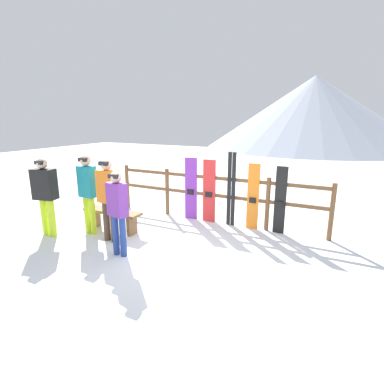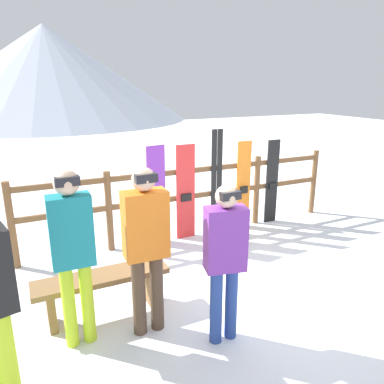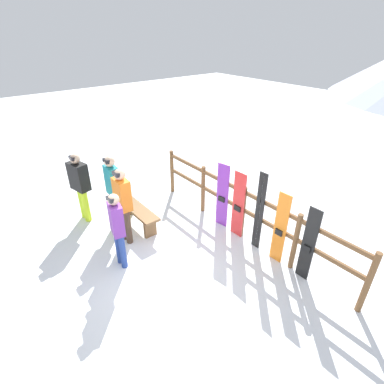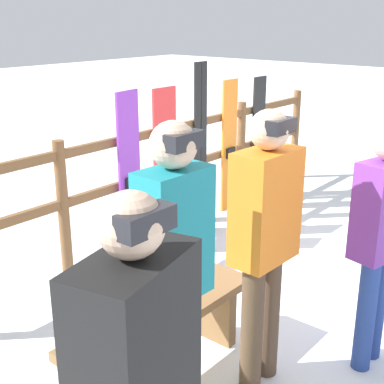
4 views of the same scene
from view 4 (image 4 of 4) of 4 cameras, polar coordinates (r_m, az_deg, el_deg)
name	(u,v)px [view 4 (image 4 of 4)]	position (r m, az deg, el deg)	size (l,w,h in m)	color
ground_plane	(353,293)	(4.73, 16.78, -10.28)	(40.00, 40.00, 0.00)	white
fence	(167,166)	(5.51, -2.65, 2.78)	(5.39, 0.10, 1.23)	brown
bench	(164,327)	(3.43, -3.01, -14.19)	(1.44, 0.36, 0.48)	brown
person_orange	(265,232)	(3.12, 7.82, -4.29)	(0.43, 0.24, 1.73)	#4C3828
person_teal	(175,261)	(2.68, -1.87, -7.35)	(0.39, 0.23, 1.75)	#B7D826
person_purple	(381,231)	(3.50, 19.48, -3.97)	(0.42, 0.29, 1.60)	navy
snowboard_purple	(130,175)	(5.05, -6.67, 1.83)	(0.31, 0.09, 1.56)	purple
snowboard_red	(165,165)	(5.39, -2.87, 2.89)	(0.32, 0.06, 1.54)	red
ski_pair_black	(200,145)	(5.78, 0.89, 5.07)	(0.20, 0.02, 1.75)	black
snowboard_orange	(229,147)	(6.21, 3.98, 4.86)	(0.27, 0.06, 1.53)	orange
snowboard_black_stripe	(258,138)	(6.70, 7.05, 5.69)	(0.25, 0.05, 1.51)	black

